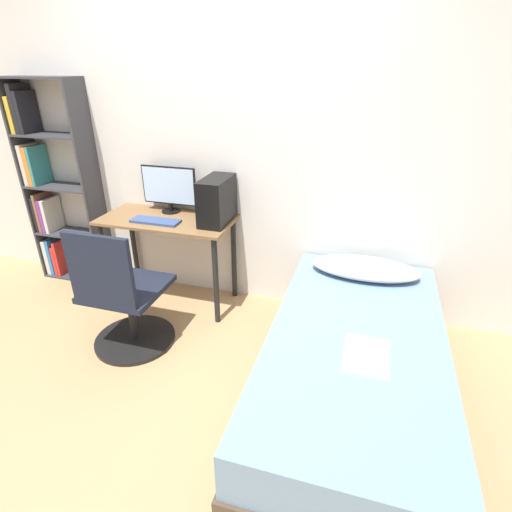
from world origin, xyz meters
name	(u,v)px	position (x,y,z in m)	size (l,w,h in m)	color
ground_plane	(151,403)	(0.00, 0.00, 0.00)	(14.00, 14.00, 0.00)	tan
wall_back	(225,153)	(0.00, 1.42, 1.25)	(8.00, 0.05, 2.50)	silver
desk	(168,233)	(-0.41, 1.14, 0.63)	(1.08, 0.52, 0.76)	brown
bookshelf	(51,189)	(-1.63, 1.27, 0.86)	(0.66, 0.25, 1.80)	#38383D
office_chair	(124,304)	(-0.42, 0.46, 0.36)	(0.59, 0.59, 0.96)	black
bed	(353,367)	(1.17, 0.40, 0.24)	(1.02, 2.00, 0.49)	#4C3D2D
pillow	(365,268)	(1.17, 1.14, 0.55)	(0.77, 0.36, 0.11)	#B2B7C6
magazine	(367,355)	(1.23, 0.21, 0.50)	(0.24, 0.32, 0.01)	silver
monitor	(169,188)	(-0.46, 1.30, 0.97)	(0.48, 0.16, 0.38)	black
keyboard	(156,221)	(-0.45, 1.04, 0.77)	(0.39, 0.13, 0.02)	#33477A
pc_tower	(217,200)	(0.01, 1.19, 0.94)	(0.19, 0.39, 0.35)	black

